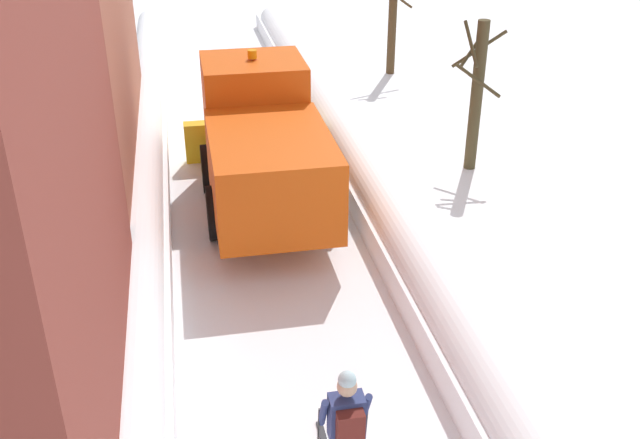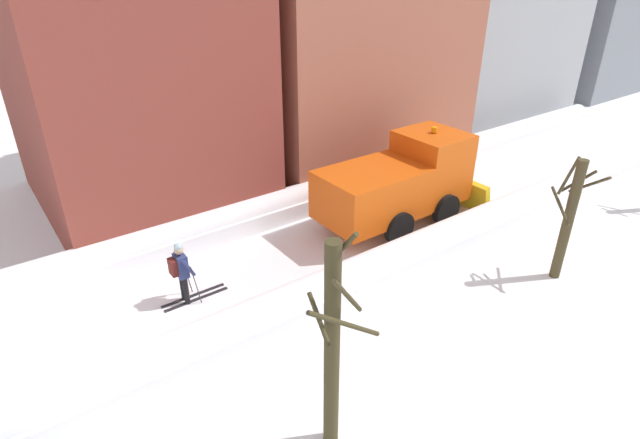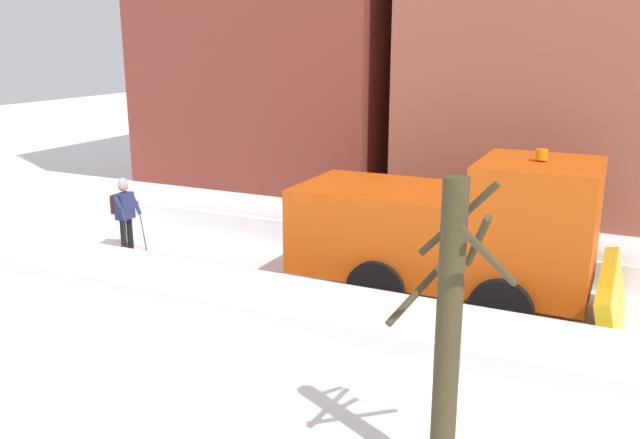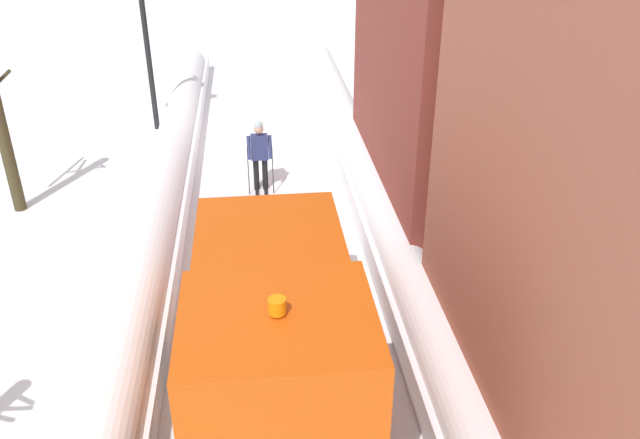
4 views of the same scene
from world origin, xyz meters
The scene contains 9 objects.
ground_plane centered at (0.00, 10.00, 0.00)m, with size 80.00×80.00×0.00m, color white.
snowbank_left centered at (-2.44, 10.00, 0.47)m, with size 1.10×36.00×1.06m.
snowbank_right centered at (2.44, 10.00, 0.43)m, with size 1.10×36.00×1.00m.
building_brick_mid centered at (-6.91, 13.48, 6.08)m, with size 8.86×9.44×12.16m.
plow_truck centered at (0.14, 11.14, 1.48)m, with size 3.20×5.98×3.12m.
skier centered at (0.16, 3.28, 1.00)m, with size 0.62×1.80×1.81m.
traffic_light_pole centered at (-3.39, 3.01, 2.97)m, with size 0.28×0.42×4.22m.
bare_tree_near centered at (5.91, 3.78, 2.28)m, with size 1.00×1.32×4.57m.
bare_tree_mid centered at (5.30, 12.36, 1.88)m, with size 1.33×1.24×3.57m.
Camera 2 is at (11.12, -0.30, 8.22)m, focal length 28.36 mm.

